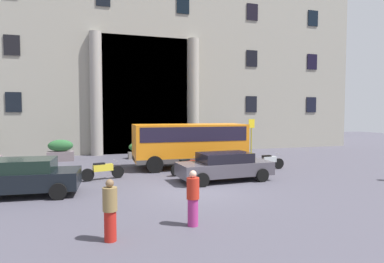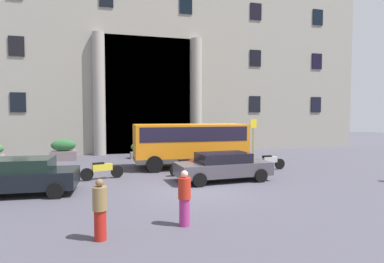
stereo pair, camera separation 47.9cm
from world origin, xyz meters
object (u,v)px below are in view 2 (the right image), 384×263
at_px(bus_stop_sign, 253,135).
at_px(motorcycle_near_kerb, 101,170).
at_px(orange_minibus, 190,141).
at_px(parked_estate_mid, 23,176).
at_px(scooter_by_planter, 186,166).
at_px(hedge_planter_far_west, 143,150).
at_px(parked_hatchback_near, 223,166).
at_px(pedestrian_child_trailing, 100,210).
at_px(hedge_planter_entrance_left, 63,150).
at_px(motorcycle_far_end, 269,162).
at_px(pedestrian_man_red_shirt, 184,198).
at_px(hedge_planter_far_east, 195,147).

distance_m(bus_stop_sign, motorcycle_near_kerb, 10.92).
relative_size(orange_minibus, parked_estate_mid, 1.58).
distance_m(orange_minibus, parked_estate_mid, 9.19).
xyz_separation_m(orange_minibus, scooter_by_planter, (-0.85, -2.24, -1.07)).
xyz_separation_m(hedge_planter_far_west, parked_estate_mid, (-5.83, -9.06, 0.17)).
distance_m(parked_hatchback_near, pedestrian_child_trailing, 8.11).
distance_m(hedge_planter_entrance_left, parked_estate_mid, 9.34).
xyz_separation_m(parked_estate_mid, scooter_by_planter, (7.17, 2.17, -0.28)).
height_order(orange_minibus, hedge_planter_entrance_left, orange_minibus).
distance_m(motorcycle_far_end, pedestrian_child_trailing, 12.08).
distance_m(hedge_planter_entrance_left, parked_hatchback_near, 12.01).
relative_size(orange_minibus, hedge_planter_entrance_left, 3.98).
bearing_deg(parked_hatchback_near, parked_estate_mid, 178.74).
relative_size(hedge_planter_far_west, parked_hatchback_near, 0.38).
relative_size(hedge_planter_far_west, pedestrian_child_trailing, 1.11).
bearing_deg(parked_estate_mid, scooter_by_planter, 21.13).
bearing_deg(orange_minibus, parked_estate_mid, -149.29).
relative_size(parked_hatchback_near, pedestrian_man_red_shirt, 2.85).
height_order(bus_stop_sign, parked_estate_mid, bus_stop_sign).
relative_size(bus_stop_sign, motorcycle_near_kerb, 1.37).
height_order(hedge_planter_far_east, hedge_planter_entrance_left, hedge_planter_entrance_left).
relative_size(hedge_planter_far_east, hedge_planter_entrance_left, 1.13).
distance_m(bus_stop_sign, pedestrian_man_red_shirt, 13.89).
bearing_deg(hedge_planter_far_west, motorcycle_far_end, -47.59).
distance_m(orange_minibus, pedestrian_man_red_shirt, 10.02).
xyz_separation_m(hedge_planter_entrance_left, parked_estate_mid, (-0.57, -9.32, 0.05)).
height_order(parked_estate_mid, pedestrian_man_red_shirt, pedestrian_man_red_shirt).
relative_size(hedge_planter_entrance_left, pedestrian_child_trailing, 1.06).
height_order(hedge_planter_far_west, parked_hatchback_near, parked_hatchback_near).
xyz_separation_m(hedge_planter_entrance_left, scooter_by_planter, (6.60, -7.15, -0.23)).
bearing_deg(scooter_by_planter, parked_estate_mid, 179.83).
height_order(orange_minibus, hedge_planter_far_east, orange_minibus).
distance_m(parked_hatchback_near, pedestrian_man_red_shirt, 6.36).
xyz_separation_m(hedge_planter_far_east, pedestrian_child_trailing, (-6.79, -14.70, 0.09)).
distance_m(hedge_planter_entrance_left, motorcycle_near_kerb, 7.54).
bearing_deg(hedge_planter_entrance_left, pedestrian_man_red_shirt, -72.36).
distance_m(orange_minibus, scooter_by_planter, 2.63).
height_order(hedge_planter_entrance_left, hedge_planter_far_west, hedge_planter_entrance_left).
xyz_separation_m(parked_estate_mid, pedestrian_child_trailing, (2.88, -5.60, 0.04)).
relative_size(parked_hatchback_near, parked_estate_mid, 1.09).
relative_size(motorcycle_near_kerb, pedestrian_man_red_shirt, 1.28).
bearing_deg(parked_estate_mid, orange_minibus, 33.13).
height_order(hedge_planter_far_east, parked_hatchback_near, hedge_planter_far_east).
bearing_deg(parked_hatchback_near, bus_stop_sign, 49.73).
height_order(hedge_planter_far_west, pedestrian_man_red_shirt, pedestrian_man_red_shirt).
bearing_deg(hedge_planter_far_east, scooter_by_planter, -109.86).
height_order(orange_minibus, parked_hatchback_near, orange_minibus).
height_order(hedge_planter_entrance_left, parked_hatchback_near, hedge_planter_entrance_left).
height_order(bus_stop_sign, motorcycle_far_end, bus_stop_sign).
bearing_deg(hedge_planter_far_west, pedestrian_man_red_shirt, -92.65).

